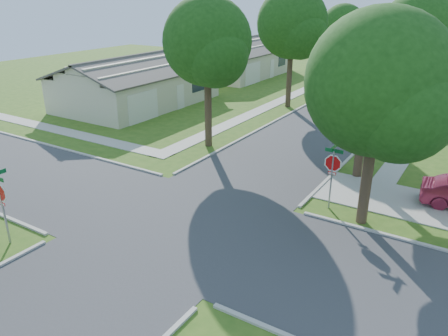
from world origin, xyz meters
TOP-DOWN VIEW (x-y plane):
  - ground at (0.00, 0.00)m, footprint 100.00×100.00m
  - road_ns at (0.00, 0.00)m, footprint 7.00×100.00m
  - sidewalk_ne at (6.10, 26.00)m, footprint 1.20×40.00m
  - sidewalk_nw at (-6.10, 26.00)m, footprint 1.20×40.00m
  - driveway at (7.90, 7.10)m, footprint 8.80×3.60m
  - stop_sign_sw at (-4.70, -4.70)m, footprint 1.05×0.80m
  - stop_sign_ne at (4.70, 4.70)m, footprint 1.05×0.80m
  - tree_e_near at (4.75, 9.01)m, footprint 4.97×4.80m
  - tree_e_mid at (4.76, 21.01)m, footprint 5.59×5.40m
  - tree_e_far at (4.75, 34.01)m, footprint 5.17×5.00m
  - tree_w_near at (-4.64, 9.01)m, footprint 5.38×5.20m
  - tree_w_mid at (-4.64, 21.01)m, footprint 5.80×5.60m
  - tree_w_far at (-4.65, 34.01)m, footprint 4.76×4.60m
  - tree_ne_corner at (6.36, 4.21)m, footprint 5.80×5.60m
  - house_nw_near at (-15.99, 15.00)m, footprint 8.42×13.60m
  - house_nw_far at (-15.99, 32.00)m, footprint 8.42×13.60m
  - car_curb_east at (3.20, 28.04)m, footprint 2.54×5.04m
  - car_curb_west at (-3.18, 39.36)m, footprint 1.98×4.40m

SIDE VIEW (x-z plane):
  - ground at x=0.00m, z-range 0.00..0.00m
  - road_ns at x=0.00m, z-range -0.01..0.01m
  - sidewalk_ne at x=6.10m, z-range 0.00..0.04m
  - sidewalk_nw at x=-6.10m, z-range 0.00..0.04m
  - driveway at x=7.90m, z-range 0.00..0.05m
  - car_curb_west at x=-3.18m, z-range 0.00..1.25m
  - car_curb_east at x=3.20m, z-range 0.00..1.65m
  - house_nw_near at x=-15.99m, z-range -0.60..3.63m
  - house_nw_far at x=-15.99m, z-range -0.60..3.63m
  - stop_sign_sw at x=-4.70m, z-range 0.54..3.52m
  - stop_sign_ne at x=4.70m, z-range 0.54..3.52m
  - tree_w_far at x=-4.65m, z-range 1.49..9.52m
  - tree_ne_corner at x=6.36m, z-range 1.26..9.92m
  - tree_e_near at x=4.75m, z-range 1.50..9.78m
  - tree_e_far at x=4.75m, z-range 1.62..10.34m
  - tree_w_near at x=-4.64m, z-range 1.63..10.60m
  - tree_e_mid at x=4.76m, z-range 1.64..10.86m
  - tree_w_mid at x=-4.64m, z-range 1.71..11.27m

